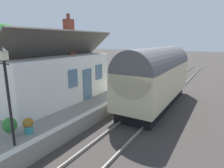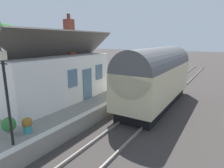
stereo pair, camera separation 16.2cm
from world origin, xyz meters
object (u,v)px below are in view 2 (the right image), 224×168
(planter_corner_building, at_px, (27,124))
(planter_bench_right, at_px, (98,80))
(station_building, at_px, (54,76))
(planter_by_door, at_px, (143,79))
(planter_under_sign, at_px, (9,126))
(train, at_px, (157,76))
(planter_bench_left, at_px, (117,71))
(lamp_post_platform, at_px, (5,79))
(bench_platform_end, at_px, (147,71))
(bench_near_building, at_px, (124,80))
(tree_far_right, at_px, (8,43))

(planter_corner_building, distance_m, planter_bench_right, 10.60)
(station_building, distance_m, planter_by_door, 9.00)
(planter_by_door, height_order, planter_corner_building, planter_corner_building)
(planter_under_sign, distance_m, planter_by_door, 13.07)
(train, xyz_separation_m, planter_bench_right, (1.27, 6.19, -1.13))
(station_building, bearing_deg, planter_bench_left, 6.59)
(train, height_order, lamp_post_platform, lamp_post_platform)
(planter_bench_left, xyz_separation_m, lamp_post_platform, (-15.36, -4.23, 2.17))
(bench_platform_end, height_order, lamp_post_platform, lamp_post_platform)
(train, distance_m, bench_near_building, 3.92)
(tree_far_right, bearing_deg, planter_bench_left, -60.46)
(lamp_post_platform, height_order, tree_far_right, tree_far_right)
(planter_bench_right, height_order, lamp_post_platform, lamp_post_platform)
(bench_near_building, relative_size, planter_bench_right, 1.35)
(station_building, relative_size, planter_under_sign, 9.77)
(bench_platform_end, xyz_separation_m, planter_by_door, (-3.55, -0.95, -0.18))
(tree_far_right, bearing_deg, planter_under_sign, -121.73)
(planter_bench_left, relative_size, planter_by_door, 0.83)
(train, xyz_separation_m, planter_corner_building, (-8.79, 2.85, -1.01))
(train, relative_size, planter_bench_right, 9.07)
(planter_bench_right, relative_size, lamp_post_platform, 0.28)
(train, relative_size, bench_near_building, 6.74)
(planter_under_sign, distance_m, lamp_post_platform, 2.32)
(bench_platform_end, bearing_deg, train, -153.90)
(bench_platform_end, xyz_separation_m, bench_near_building, (-5.73, -0.03, 0.00))
(train, distance_m, planter_bench_right, 6.42)
(planter_by_door, relative_size, lamp_post_platform, 0.26)
(planter_under_sign, height_order, planter_by_door, planter_under_sign)
(bench_platform_end, distance_m, tree_far_right, 16.34)
(bench_near_building, distance_m, planter_under_sign, 10.88)
(train, bearing_deg, station_building, 130.98)
(lamp_post_platform, bearing_deg, bench_platform_end, 3.66)
(train, xyz_separation_m, bench_platform_end, (7.22, 3.54, -0.92))
(lamp_post_platform, bearing_deg, planter_corner_building, 22.95)
(planter_bench_left, height_order, lamp_post_platform, lamp_post_platform)
(planter_bench_right, distance_m, lamp_post_platform, 11.85)
(planter_bench_left, bearing_deg, lamp_post_platform, -164.62)
(station_building, distance_m, lamp_post_platform, 5.90)
(planter_under_sign, xyz_separation_m, lamp_post_platform, (-0.34, -0.77, 2.16))
(lamp_post_platform, bearing_deg, planter_bench_left, 15.38)
(train, distance_m, lamp_post_platform, 10.10)
(train, relative_size, station_building, 1.15)
(planter_bench_left, height_order, planter_by_door, planter_bench_left)
(train, bearing_deg, planter_corner_building, 162.05)
(bench_platform_end, height_order, planter_corner_building, bench_platform_end)
(planter_bench_left, bearing_deg, bench_platform_end, -63.29)
(bench_near_building, relative_size, planter_bench_left, 1.74)
(bench_platform_end, relative_size, planter_bench_left, 1.74)
(planter_by_door, bearing_deg, train, -144.74)
(planter_by_door, bearing_deg, planter_under_sign, 177.23)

